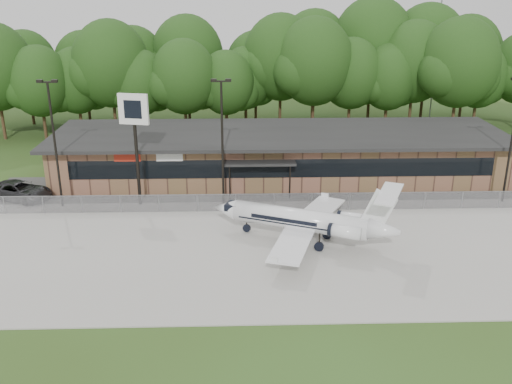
{
  "coord_description": "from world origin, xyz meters",
  "views": [
    {
      "loc": [
        -3.69,
        -26.78,
        16.97
      ],
      "look_at": [
        -2.5,
        12.0,
        2.76
      ],
      "focal_mm": 40.0,
      "sensor_mm": 36.0,
      "label": 1
    }
  ],
  "objects_px": {
    "terminal": "(279,153)",
    "pole_sign": "(134,121)",
    "business_jet": "(307,221)",
    "suv": "(20,191)"
  },
  "relations": [
    {
      "from": "terminal",
      "to": "suv",
      "type": "bearing_deg",
      "value": -165.72
    },
    {
      "from": "terminal",
      "to": "suv",
      "type": "distance_m",
      "value": 22.74
    },
    {
      "from": "terminal",
      "to": "business_jet",
      "type": "bearing_deg",
      "value": -86.52
    },
    {
      "from": "business_jet",
      "to": "suv",
      "type": "xyz_separation_m",
      "value": [
        -22.9,
        9.25,
        -0.86
      ]
    },
    {
      "from": "business_jet",
      "to": "pole_sign",
      "type": "bearing_deg",
      "value": 172.18
    },
    {
      "from": "terminal",
      "to": "suv",
      "type": "relative_size",
      "value": 7.38
    },
    {
      "from": "suv",
      "to": "pole_sign",
      "type": "xyz_separation_m",
      "value": [
        10.2,
        -1.55,
        6.19
      ]
    },
    {
      "from": "business_jet",
      "to": "terminal",
      "type": "bearing_deg",
      "value": 116.89
    },
    {
      "from": "business_jet",
      "to": "suv",
      "type": "relative_size",
      "value": 2.38
    },
    {
      "from": "terminal",
      "to": "pole_sign",
      "type": "height_order",
      "value": "pole_sign"
    }
  ]
}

